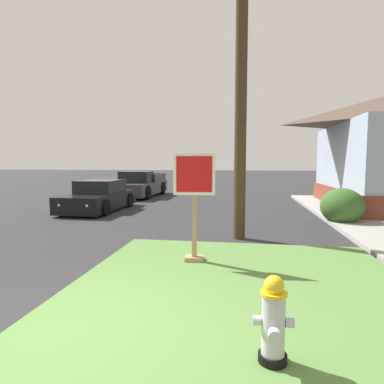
# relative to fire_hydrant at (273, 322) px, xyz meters

# --- Properties ---
(ground_plane) EXTENTS (160.00, 160.00, 0.00)m
(ground_plane) POSITION_rel_fire_hydrant_xyz_m (-2.31, 0.20, -0.48)
(ground_plane) COLOR #2B2B2D
(grass_corner_patch) EXTENTS (5.29, 5.71, 0.08)m
(grass_corner_patch) POSITION_rel_fire_hydrant_xyz_m (-0.31, 1.78, -0.44)
(grass_corner_patch) COLOR #567F3D
(grass_corner_patch) RESTS_ON ground
(sidewalk_strip) EXTENTS (2.20, 19.21, 0.12)m
(sidewalk_strip) POSITION_rel_fire_hydrant_xyz_m (3.54, 6.58, -0.42)
(sidewalk_strip) COLOR #9E9B93
(sidewalk_strip) RESTS_ON ground
(fire_hydrant) EXTENTS (0.38, 0.34, 0.85)m
(fire_hydrant) POSITION_rel_fire_hydrant_xyz_m (0.00, 0.00, 0.00)
(fire_hydrant) COLOR black
(fire_hydrant) RESTS_ON grass_corner_patch
(stop_sign) EXTENTS (0.79, 0.31, 2.08)m
(stop_sign) POSITION_rel_fire_hydrant_xyz_m (-1.22, 3.09, 0.64)
(stop_sign) COLOR #A3845B
(stop_sign) RESTS_ON grass_corner_patch
(manhole_cover) EXTENTS (0.70, 0.70, 0.02)m
(manhole_cover) POSITION_rel_fire_hydrant_xyz_m (-1.71, 4.19, -0.47)
(manhole_cover) COLOR black
(manhole_cover) RESTS_ON ground
(parked_sedan_black) EXTENTS (1.93, 4.19, 1.25)m
(parked_sedan_black) POSITION_rel_fire_hydrant_xyz_m (-6.19, 9.68, 0.06)
(parked_sedan_black) COLOR black
(parked_sedan_black) RESTS_ON ground
(pickup_truck_charcoal) EXTENTS (2.12, 5.10, 1.48)m
(pickup_truck_charcoal) POSITION_rel_fire_hydrant_xyz_m (-6.22, 15.25, 0.14)
(pickup_truck_charcoal) COLOR #38383D
(pickup_truck_charcoal) RESTS_ON ground
(utility_pole) EXTENTS (1.79, 0.30, 9.13)m
(utility_pole) POSITION_rel_fire_hydrant_xyz_m (-0.38, 5.44, 4.28)
(utility_pole) COLOR #42301E
(utility_pole) RESTS_ON ground
(shrub_by_curb) EXTENTS (1.34, 1.34, 1.16)m
(shrub_by_curb) POSITION_rel_fire_hydrant_xyz_m (2.86, 7.96, 0.10)
(shrub_by_curb) COLOR #365E25
(shrub_by_curb) RESTS_ON ground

